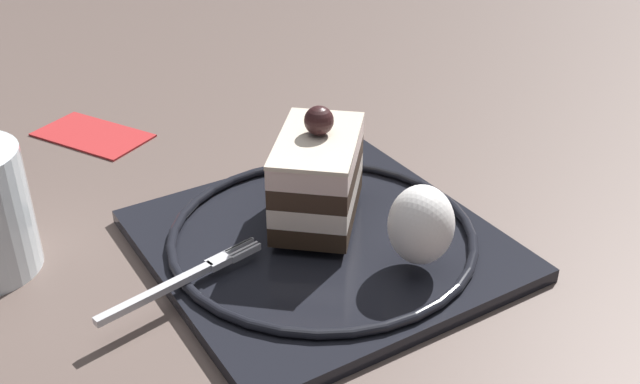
{
  "coord_description": "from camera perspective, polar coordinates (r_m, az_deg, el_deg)",
  "views": [
    {
      "loc": [
        0.18,
        0.42,
        0.32
      ],
      "look_at": [
        -0.01,
        -0.0,
        0.05
      ],
      "focal_mm": 42.49,
      "sensor_mm": 36.0,
      "label": 1
    }
  ],
  "objects": [
    {
      "name": "ground_plane",
      "position": [
        0.55,
        -0.78,
        -4.65
      ],
      "size": [
        2.4,
        2.4,
        0.0
      ],
      "primitive_type": "plane",
      "color": "brown"
    },
    {
      "name": "dessert_plate",
      "position": [
        0.56,
        0.0,
        -3.46
      ],
      "size": [
        0.27,
        0.27,
        0.02
      ],
      "color": "black",
      "rests_on": "ground_plane"
    },
    {
      "name": "cake_slice",
      "position": [
        0.55,
        -0.17,
        1.24
      ],
      "size": [
        0.1,
        0.11,
        0.09
      ],
      "color": "#312216",
      "rests_on": "dessert_plate"
    },
    {
      "name": "whipped_cream_dollop",
      "position": [
        0.51,
        7.62,
        -2.46
      ],
      "size": [
        0.04,
        0.04,
        0.06
      ],
      "primitive_type": "ellipsoid",
      "color": "white",
      "rests_on": "dessert_plate"
    },
    {
      "name": "fork",
      "position": [
        0.51,
        -9.99,
        -6.35
      ],
      "size": [
        0.12,
        0.05,
        0.0
      ],
      "color": "silver",
      "rests_on": "dessert_plate"
    },
    {
      "name": "folded_napkin",
      "position": [
        0.75,
        -16.76,
        4.18
      ],
      "size": [
        0.11,
        0.12,
        0.0
      ],
      "primitive_type": "cube",
      "rotation": [
        0.0,
        0.0,
        2.21
      ],
      "color": "#AD2829",
      "rests_on": "ground_plane"
    }
  ]
}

